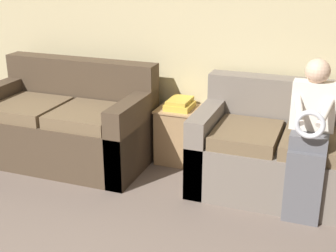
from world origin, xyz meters
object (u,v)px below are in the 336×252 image
couch_side (68,126)px  side_shelf (180,134)px  book_stack (180,104)px  couch_main (315,158)px  child_left_seated (310,134)px

couch_side → side_shelf: (1.02, 0.34, -0.07)m
side_shelf → book_stack: size_ratio=1.82×
couch_main → couch_side: 2.27m
couch_main → couch_side: couch_side is taller
book_stack → couch_main: bearing=-11.0°
couch_side → book_stack: bearing=18.1°
side_shelf → book_stack: 0.30m
book_stack → side_shelf: bearing=24.4°
couch_side → child_left_seated: (2.22, -0.26, 0.32)m
couch_main → child_left_seated: (-0.05, -0.35, 0.33)m
couch_main → book_stack: bearing=169.0°
couch_main → couch_side: size_ratio=1.24×
child_left_seated → couch_main: bearing=82.5°
couch_main → side_shelf: (-1.25, 0.25, -0.05)m
couch_side → child_left_seated: child_left_seated is taller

